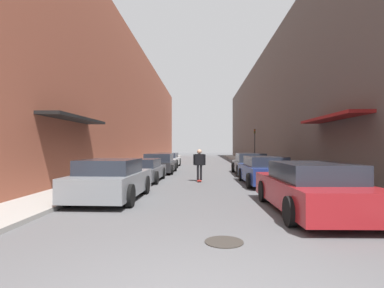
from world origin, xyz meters
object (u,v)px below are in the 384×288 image
Objects in this scene: parked_car_left_1 at (142,170)px; parked_car_left_2 at (160,164)px; parked_car_left_0 at (111,180)px; parked_car_right_1 at (264,171)px; traffic_light at (255,142)px; parked_car_left_3 at (167,160)px; manhole_cover at (224,242)px; skateboarder at (199,162)px; parked_car_right_2 at (250,164)px; parked_car_right_0 at (310,188)px.

parked_car_left_2 reaches higher than parked_car_left_1.
parked_car_left_0 is 0.91× the size of parked_car_right_1.
parked_car_left_2 is 13.60m from traffic_light.
parked_car_left_3 is 6.66× the size of manhole_cover.
skateboarder is 9.41m from manhole_cover.
parked_car_right_1 is 3.16m from skateboarder.
parked_car_right_1 is 1.29× the size of traffic_light.
parked_car_left_1 is 0.86× the size of parked_car_right_2.
skateboarder is at bearing 61.19° from parked_car_left_0.
traffic_light reaches higher than parked_car_left_3.
skateboarder is (2.83, -0.00, 0.43)m from parked_car_left_1.
parked_car_right_2 is at bearing 34.06° from parked_car_left_1.
parked_car_left_2 reaches higher than manhole_cover.
traffic_light is at bearing 78.88° from manhole_cover.
manhole_cover is (0.53, -9.34, -0.97)m from skateboarder.
parked_car_left_0 reaches higher than parked_car_left_3.
manhole_cover is 0.21× the size of traffic_light.
parked_car_left_2 is 0.96× the size of parked_car_right_1.
manhole_cover is (3.35, -19.78, -0.59)m from parked_car_left_3.
traffic_light is (8.26, 20.74, 1.57)m from parked_car_left_0.
traffic_light is (8.10, 10.80, 1.60)m from parked_car_left_2.
parked_car_left_3 reaches higher than manhole_cover.
skateboarder is at bearing 160.81° from parked_car_right_1.
parked_car_left_2 is at bearing -88.51° from parked_car_left_3.
parked_car_right_1 reaches higher than parked_car_left_1.
parked_car_left_3 is at bearing 91.49° from parked_car_left_2.
parked_car_right_0 is at bearing -64.12° from parked_car_left_2.
skateboarder is (2.67, -4.80, 0.37)m from parked_car_left_2.
manhole_cover is (3.36, -4.21, -0.63)m from parked_car_left_0.
parked_car_right_2 is (5.94, 9.15, -0.01)m from parked_car_left_0.
parked_car_right_0 is 1.40× the size of traffic_light.
manhole_cover is at bearing -101.12° from traffic_light.
parked_car_left_1 is at bearing 179.99° from skateboarder.
skateboarder reaches higher than manhole_cover.
parked_car_left_3 is at bearing -147.94° from traffic_light.
parked_car_left_3 is at bearing 108.54° from parked_car_right_0.
parked_car_right_0 reaches higher than parked_car_left_2.
parked_car_right_1 is at bearing -19.19° from skateboarder.
parked_car_left_1 reaches higher than manhole_cover.
skateboarder reaches higher than parked_car_left_1.
parked_car_left_0 is at bearing -118.81° from skateboarder.
parked_car_left_0 is at bearing -90.90° from parked_car_left_2.
parked_car_left_3 reaches higher than parked_car_left_1.
traffic_light is at bearing 68.29° from parked_car_left_0.
traffic_light is at bearing 70.80° from skateboarder.
parked_car_left_0 reaches higher than parked_car_left_1.
parked_car_right_1 is at bearing -98.44° from traffic_light.
parked_car_left_1 is at bearing -91.93° from parked_car_left_2.
parked_car_right_1 is (5.79, 4.10, -0.01)m from parked_car_left_0.
traffic_light reaches higher than parked_car_left_0.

